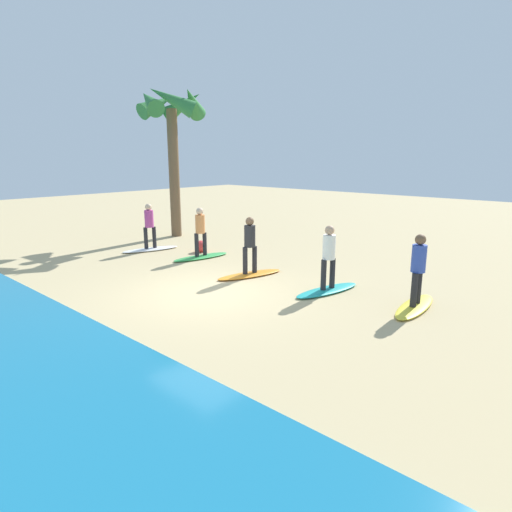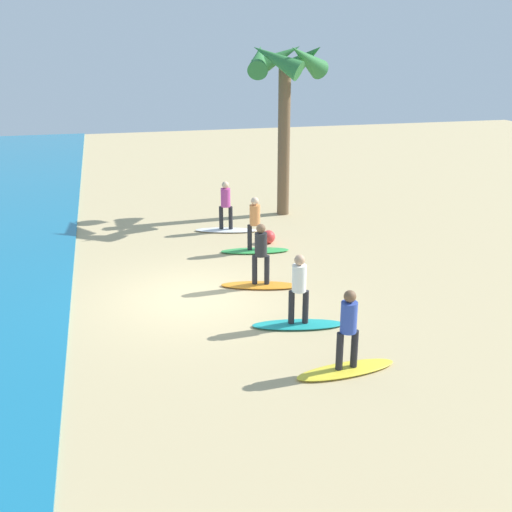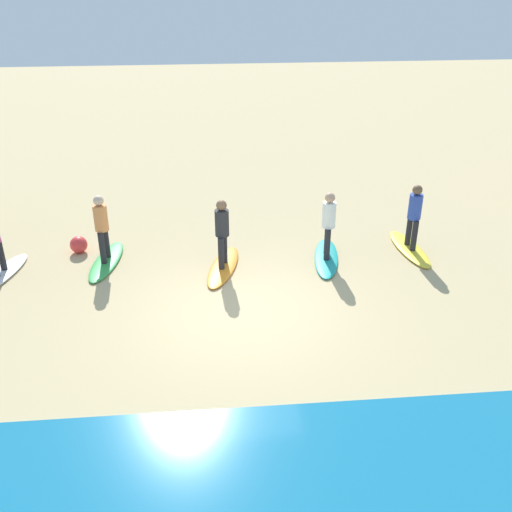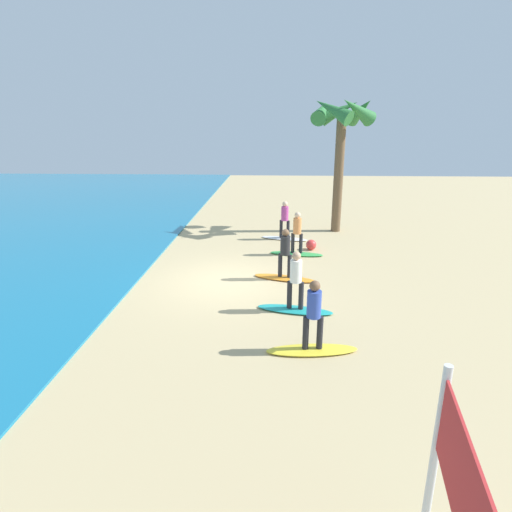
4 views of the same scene
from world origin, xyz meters
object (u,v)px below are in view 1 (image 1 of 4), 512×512
at_px(surfboard_yellow, 415,306).
at_px(surfer_yellow, 418,265).
at_px(surfboard_white, 151,249).
at_px(palm_tree, 172,116).
at_px(surfboard_orange, 250,274).
at_px(surfer_green, 200,228).
at_px(surfer_white, 149,223).
at_px(surfer_teal, 329,253).
at_px(surfboard_green, 201,257).
at_px(beach_ball, 201,246).
at_px(surfer_orange, 250,241).
at_px(surfboard_teal, 327,290).

distance_m(surfboard_yellow, surfer_yellow, 0.99).
relative_size(surfboard_white, palm_tree, 0.34).
xyz_separation_m(surfboard_orange, surfer_green, (2.78, -0.53, 0.99)).
xyz_separation_m(surfboard_yellow, surfer_yellow, (0.00, 0.00, 0.99)).
relative_size(surfboard_orange, palm_tree, 0.34).
xyz_separation_m(surfer_yellow, surfer_white, (9.78, 0.42, 0.00)).
xyz_separation_m(surfer_teal, palm_tree, (9.31, -2.38, 3.97)).
distance_m(surfboard_green, beach_ball, 0.99).
relative_size(surfer_orange, beach_ball, 3.85).
relative_size(palm_tree, beach_ball, 14.69).
height_order(palm_tree, beach_ball, palm_tree).
relative_size(surfer_yellow, surfer_green, 1.00).
relative_size(surfboard_yellow, surfboard_white, 1.00).
distance_m(surfboard_yellow, surfer_green, 7.52).
bearing_deg(surfer_white, surfboard_yellow, -177.51).
relative_size(surfer_yellow, palm_tree, 0.26).
distance_m(surfboard_green, palm_tree, 6.72).
bearing_deg(surfboard_white, surfer_yellow, 108.15).
xyz_separation_m(surfboard_white, palm_tree, (1.70, -2.51, 4.96)).
height_order(surfer_yellow, surfboard_orange, surfer_yellow).
height_order(surfer_yellow, surfer_green, same).
distance_m(surfboard_orange, surfer_green, 3.00).
bearing_deg(palm_tree, surfboard_green, 152.67).
xyz_separation_m(surfboard_green, beach_ball, (0.74, -0.63, 0.17)).
height_order(surfer_orange, beach_ball, surfer_orange).
relative_size(surfer_yellow, beach_ball, 3.85).
relative_size(surfer_teal, beach_ball, 3.85).
relative_size(surfer_orange, surfboard_green, 0.78).
height_order(surfer_yellow, beach_ball, surfer_yellow).
bearing_deg(surfer_yellow, surfer_orange, 6.41).
xyz_separation_m(surfboard_yellow, surfboard_orange, (4.67, 0.53, 0.00)).
bearing_deg(beach_ball, surfer_yellow, 175.52).
bearing_deg(palm_tree, surfer_orange, 158.99).
xyz_separation_m(surfer_orange, palm_tree, (6.80, -2.61, 3.97)).
relative_size(surfer_orange, surfer_white, 1.00).
bearing_deg(palm_tree, surfboard_white, 124.03).
relative_size(surfer_yellow, surfboard_orange, 0.78).
xyz_separation_m(surfer_yellow, surfboard_green, (7.45, -0.01, -0.99)).
relative_size(surfboard_green, surfer_green, 1.28).
xyz_separation_m(surfboard_yellow, surfboard_green, (7.45, -0.01, 0.00)).
height_order(surfboard_green, surfer_green, surfer_green).
relative_size(surfboard_teal, surfboard_orange, 1.00).
relative_size(surfboard_yellow, surfer_green, 1.28).
height_order(surfboard_yellow, surfboard_white, same).
bearing_deg(palm_tree, surfer_teal, 165.65).
relative_size(surfer_white, beach_ball, 3.85).
xyz_separation_m(surfer_green, beach_ball, (0.74, -0.63, -0.82)).
xyz_separation_m(surfboard_teal, surfer_white, (7.61, 0.13, 0.99)).
xyz_separation_m(surfboard_orange, beach_ball, (3.52, -1.17, 0.17)).
distance_m(surfboard_teal, beach_ball, 6.10).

